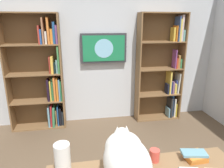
{
  "coord_description": "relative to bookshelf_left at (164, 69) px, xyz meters",
  "views": [
    {
      "loc": [
        0.38,
        1.45,
        1.8
      ],
      "look_at": [
        -0.05,
        -1.09,
        1.03
      ],
      "focal_mm": 32.69,
      "sensor_mm": 36.0,
      "label": 1
    }
  ],
  "objects": [
    {
      "name": "wall_mounted_tv",
      "position": [
        1.13,
        -0.08,
        0.41
      ],
      "size": [
        0.81,
        0.07,
        0.52
      ],
      "color": "#333338"
    },
    {
      "name": "cat",
      "position": [
        1.3,
        2.37,
        -0.05
      ],
      "size": [
        0.32,
        0.61,
        0.33
      ],
      "color": "white",
      "rests_on": "desk"
    },
    {
      "name": "bookshelf_left",
      "position": [
        0.0,
        0.0,
        0.0
      ],
      "size": [
        0.85,
        0.28,
        1.98
      ],
      "color": "brown",
      "rests_on": "ground"
    },
    {
      "name": "coffee_mug",
      "position": [
        1.03,
        2.22,
        -0.16
      ],
      "size": [
        0.08,
        0.08,
        0.1
      ],
      "primitive_type": "cylinder",
      "color": "#D84C3F",
      "rests_on": "desk"
    },
    {
      "name": "bookshelf_right",
      "position": [
        2.19,
        0.0,
        -0.01
      ],
      "size": [
        0.91,
        0.28,
        1.96
      ],
      "color": "brown",
      "rests_on": "ground"
    },
    {
      "name": "desk_book_stack",
      "position": [
        0.71,
        2.26,
        -0.18
      ],
      "size": [
        0.21,
        0.15,
        0.07
      ],
      "color": "orange",
      "rests_on": "desk"
    },
    {
      "name": "paper_towel_roll",
      "position": [
        1.72,
        2.29,
        -0.08
      ],
      "size": [
        0.11,
        0.11,
        0.26
      ],
      "primitive_type": "cylinder",
      "color": "white",
      "rests_on": "desk"
    },
    {
      "name": "wall_back",
      "position": [
        1.21,
        -0.16,
        0.38
      ],
      "size": [
        4.52,
        0.06,
        2.7
      ],
      "primitive_type": "cube",
      "color": "silver",
      "rests_on": "ground"
    }
  ]
}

